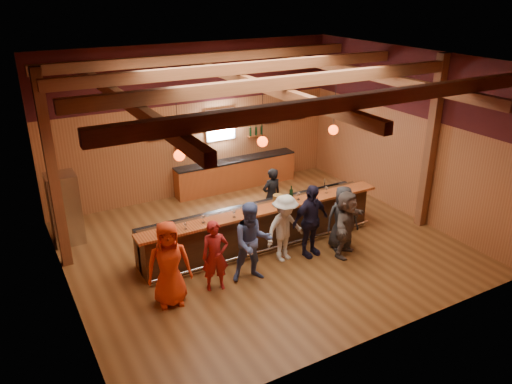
% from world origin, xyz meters
% --- Properties ---
extents(room, '(9.04, 9.00, 4.52)m').
position_xyz_m(room, '(0.00, 0.06, 3.21)').
color(room, brown).
rests_on(room, ground).
extents(bar_counter, '(6.30, 1.07, 1.11)m').
position_xyz_m(bar_counter, '(0.02, 0.15, 0.52)').
color(bar_counter, black).
rests_on(bar_counter, ground).
extents(back_bar_cabinet, '(4.00, 0.52, 0.95)m').
position_xyz_m(back_bar_cabinet, '(1.20, 3.72, 0.48)').
color(back_bar_cabinet, brown).
rests_on(back_bar_cabinet, ground).
extents(window, '(0.95, 0.09, 0.95)m').
position_xyz_m(window, '(0.80, 3.95, 2.05)').
color(window, silver).
rests_on(window, room).
extents(framed_pictures, '(5.35, 0.05, 0.45)m').
position_xyz_m(framed_pictures, '(1.67, 3.94, 2.10)').
color(framed_pictures, black).
rests_on(framed_pictures, room).
extents(wine_shelves, '(3.00, 0.18, 0.30)m').
position_xyz_m(wine_shelves, '(0.80, 3.88, 1.62)').
color(wine_shelves, brown).
rests_on(wine_shelves, room).
extents(pendant_lights, '(4.24, 0.24, 1.37)m').
position_xyz_m(pendant_lights, '(0.00, 0.00, 2.71)').
color(pendant_lights, black).
rests_on(pendant_lights, room).
extents(stainless_fridge, '(0.70, 0.70, 1.80)m').
position_xyz_m(stainless_fridge, '(-4.10, 2.60, 0.90)').
color(stainless_fridge, silver).
rests_on(stainless_fridge, ground).
extents(customer_orange, '(0.98, 0.73, 1.81)m').
position_xyz_m(customer_orange, '(-2.77, -1.13, 0.90)').
color(customer_orange, red).
rests_on(customer_orange, ground).
extents(customer_redvest, '(0.64, 0.49, 1.57)m').
position_xyz_m(customer_redvest, '(-1.75, -1.10, 0.78)').
color(customer_redvest, maroon).
rests_on(customer_redvest, ground).
extents(customer_denim, '(1.02, 0.88, 1.82)m').
position_xyz_m(customer_denim, '(-0.91, -1.16, 0.91)').
color(customer_denim, '#4B5D96').
rests_on(customer_denim, ground).
extents(customer_white, '(1.15, 0.78, 1.64)m').
position_xyz_m(customer_white, '(0.14, -0.80, 0.82)').
color(customer_white, silver).
rests_on(customer_white, ground).
extents(customer_navy, '(1.10, 0.57, 1.79)m').
position_xyz_m(customer_navy, '(0.79, -0.89, 0.89)').
color(customer_navy, black).
rests_on(customer_navy, ground).
extents(customer_brown, '(1.53, 1.23, 1.63)m').
position_xyz_m(customer_brown, '(1.52, -1.30, 0.82)').
color(customer_brown, '#5A4D48').
rests_on(customer_brown, ground).
extents(customer_dark, '(0.91, 0.74, 1.62)m').
position_xyz_m(customer_dark, '(1.66, -0.99, 0.81)').
color(customer_dark, black).
rests_on(customer_dark, ground).
extents(bartender, '(0.59, 0.41, 1.56)m').
position_xyz_m(bartender, '(0.89, 1.04, 0.78)').
color(bartender, black).
rests_on(bartender, ground).
extents(ice_bucket, '(0.24, 0.24, 0.27)m').
position_xyz_m(ice_bucket, '(0.33, -0.17, 1.24)').
color(ice_bucket, brown).
rests_on(ice_bucket, bar_counter).
extents(bottle_a, '(0.09, 0.09, 0.39)m').
position_xyz_m(bottle_a, '(0.76, -0.09, 1.26)').
color(bottle_a, black).
rests_on(bottle_a, bar_counter).
extents(bottle_b, '(0.07, 0.07, 0.31)m').
position_xyz_m(bottle_b, '(0.75, -0.12, 1.23)').
color(bottle_b, black).
rests_on(bottle_b, bar_counter).
extents(glass_a, '(0.07, 0.07, 0.17)m').
position_xyz_m(glass_a, '(-2.62, -0.23, 1.23)').
color(glass_a, silver).
rests_on(glass_a, bar_counter).
extents(glass_b, '(0.07, 0.07, 0.16)m').
position_xyz_m(glass_b, '(-2.06, -0.26, 1.22)').
color(glass_b, silver).
rests_on(glass_b, bar_counter).
extents(glass_c, '(0.09, 0.09, 0.19)m').
position_xyz_m(glass_c, '(-1.60, -0.17, 1.25)').
color(glass_c, silver).
rests_on(glass_c, bar_counter).
extents(glass_d, '(0.08, 0.08, 0.18)m').
position_xyz_m(glass_d, '(-0.88, -0.25, 1.24)').
color(glass_d, silver).
rests_on(glass_d, bar_counter).
extents(glass_e, '(0.08, 0.08, 0.18)m').
position_xyz_m(glass_e, '(-0.32, -0.16, 1.24)').
color(glass_e, silver).
rests_on(glass_e, bar_counter).
extents(glass_f, '(0.09, 0.09, 0.19)m').
position_xyz_m(glass_f, '(0.96, -0.12, 1.25)').
color(glass_f, silver).
rests_on(glass_f, bar_counter).
extents(glass_g, '(0.08, 0.08, 0.18)m').
position_xyz_m(glass_g, '(1.24, -0.21, 1.24)').
color(glass_g, silver).
rests_on(glass_g, bar_counter).
extents(glass_h, '(0.08, 0.08, 0.17)m').
position_xyz_m(glass_h, '(1.80, -0.13, 1.23)').
color(glass_h, silver).
rests_on(glass_h, bar_counter).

